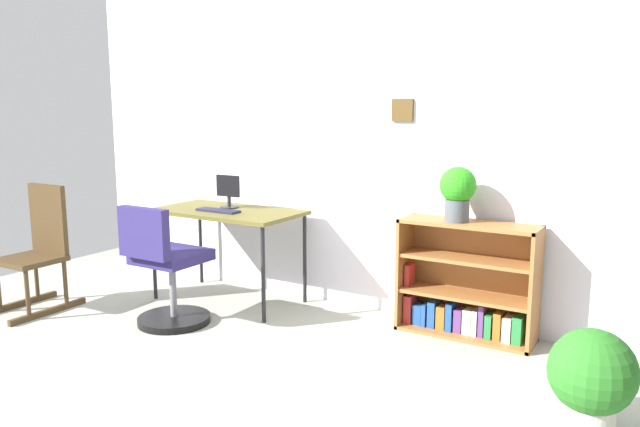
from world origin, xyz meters
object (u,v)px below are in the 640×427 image
at_px(potted_plant_on_shelf, 458,190).
at_px(office_chair, 166,273).
at_px(bookshelf_low, 467,286).
at_px(rocking_chair, 39,248).
at_px(monitor, 228,191).
at_px(potted_plant_floor, 592,376).
at_px(keyboard, 218,211).
at_px(desk, 228,216).

bearing_deg(potted_plant_on_shelf, office_chair, -153.69).
distance_m(bookshelf_low, potted_plant_on_shelf, 0.66).
bearing_deg(rocking_chair, potted_plant_on_shelf, 20.63).
xyz_separation_m(monitor, potted_plant_floor, (2.85, -0.77, -0.60)).
relative_size(bookshelf_low, potted_plant_floor, 1.82).
bearing_deg(potted_plant_floor, keyboard, 168.19).
bearing_deg(desk, office_chair, -90.38).
height_order(keyboard, office_chair, office_chair).
relative_size(keyboard, potted_plant_on_shelf, 0.99).
bearing_deg(rocking_chair, office_chair, 10.60).
relative_size(rocking_chair, potted_plant_floor, 1.89).
bearing_deg(bookshelf_low, rocking_chair, -158.95).
bearing_deg(rocking_chair, keyboard, 34.99).
height_order(potted_plant_on_shelf, potted_plant_floor, potted_plant_on_shelf).
distance_m(keyboard, potted_plant_on_shelf, 1.85).
height_order(desk, bookshelf_low, bookshelf_low).
xyz_separation_m(desk, potted_plant_floor, (2.80, -0.69, -0.41)).
xyz_separation_m(desk, office_chair, (-0.00, -0.69, -0.31)).
distance_m(desk, office_chair, 0.75).
xyz_separation_m(bookshelf_low, potted_plant_on_shelf, (-0.08, -0.05, 0.66)).
distance_m(bookshelf_low, potted_plant_floor, 1.33).
bearing_deg(keyboard, rocking_chair, -145.01).
bearing_deg(potted_plant_floor, rocking_chair, -177.06).
relative_size(office_chair, potted_plant_on_shelf, 2.39).
distance_m(keyboard, office_chair, 0.68).
height_order(desk, potted_plant_floor, desk).
bearing_deg(keyboard, desk, 88.50).
relative_size(rocking_chair, potted_plant_on_shelf, 2.60).
bearing_deg(bookshelf_low, potted_plant_on_shelf, -144.60).
bearing_deg(desk, potted_plant_on_shelf, 6.54).
xyz_separation_m(monitor, potted_plant_on_shelf, (1.85, 0.13, 0.12)).
xyz_separation_m(desk, bookshelf_low, (1.87, 0.26, -0.35)).
height_order(desk, keyboard, keyboard).
xyz_separation_m(monitor, bookshelf_low, (1.92, 0.19, -0.54)).
xyz_separation_m(rocking_chair, bookshelf_low, (3.00, 1.16, -0.14)).
height_order(desk, rocking_chair, rocking_chair).
xyz_separation_m(keyboard, office_chair, (-0.00, -0.58, -0.37)).
distance_m(desk, potted_plant_floor, 2.91).
bearing_deg(potted_plant_on_shelf, potted_plant_floor, -42.05).
bearing_deg(desk, monitor, 122.77).
xyz_separation_m(desk, keyboard, (-0.00, -0.11, 0.06)).
bearing_deg(office_chair, potted_plant_on_shelf, 26.31).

